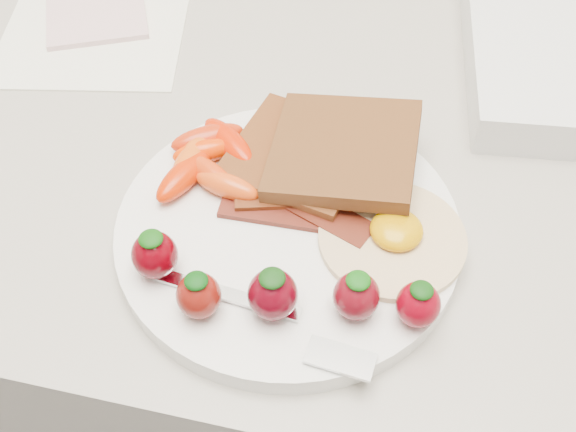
# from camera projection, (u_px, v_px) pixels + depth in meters

# --- Properties ---
(counter) EXTENTS (2.00, 0.60, 0.90)m
(counter) POSITION_uv_depth(u_px,v_px,m) (307.00, 357.00, 1.01)
(counter) COLOR gray
(counter) RESTS_ON ground
(plate) EXTENTS (0.27, 0.27, 0.02)m
(plate) POSITION_uv_depth(u_px,v_px,m) (288.00, 231.00, 0.57)
(plate) COLOR white
(plate) RESTS_ON counter
(toast_lower) EXTENTS (0.13, 0.13, 0.01)m
(toast_lower) POSITION_uv_depth(u_px,v_px,m) (299.00, 156.00, 0.60)
(toast_lower) COLOR #412410
(toast_lower) RESTS_ON plate
(toast_upper) EXTENTS (0.12, 0.12, 0.03)m
(toast_upper) POSITION_uv_depth(u_px,v_px,m) (344.00, 150.00, 0.58)
(toast_upper) COLOR #3D270E
(toast_upper) RESTS_ON toast_lower
(fried_egg) EXTENTS (0.13, 0.13, 0.02)m
(fried_egg) POSITION_uv_depth(u_px,v_px,m) (393.00, 236.00, 0.55)
(fried_egg) COLOR beige
(fried_egg) RESTS_ON plate
(bacon_strips) EXTENTS (0.13, 0.07, 0.01)m
(bacon_strips) POSITION_uv_depth(u_px,v_px,m) (300.00, 205.00, 0.57)
(bacon_strips) COLOR #390403
(bacon_strips) RESTS_ON plate
(baby_carrots) EXTENTS (0.09, 0.11, 0.02)m
(baby_carrots) POSITION_uv_depth(u_px,v_px,m) (207.00, 159.00, 0.59)
(baby_carrots) COLOR #E93400
(baby_carrots) RESTS_ON plate
(strawberries) EXTENTS (0.22, 0.06, 0.04)m
(strawberries) POSITION_uv_depth(u_px,v_px,m) (274.00, 287.00, 0.50)
(strawberries) COLOR #520008
(strawberries) RESTS_ON plate
(fork) EXTENTS (0.17, 0.06, 0.00)m
(fork) POSITION_uv_depth(u_px,v_px,m) (276.00, 322.00, 0.50)
(fork) COLOR silver
(fork) RESTS_ON plate
(paper_sheet) EXTENTS (0.23, 0.28, 0.00)m
(paper_sheet) POSITION_uv_depth(u_px,v_px,m) (100.00, 14.00, 0.76)
(paper_sheet) COLOR white
(paper_sheet) RESTS_ON counter
(notepad) EXTENTS (0.15, 0.18, 0.01)m
(notepad) POSITION_uv_depth(u_px,v_px,m) (95.00, 1.00, 0.77)
(notepad) COLOR beige
(notepad) RESTS_ON paper_sheet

